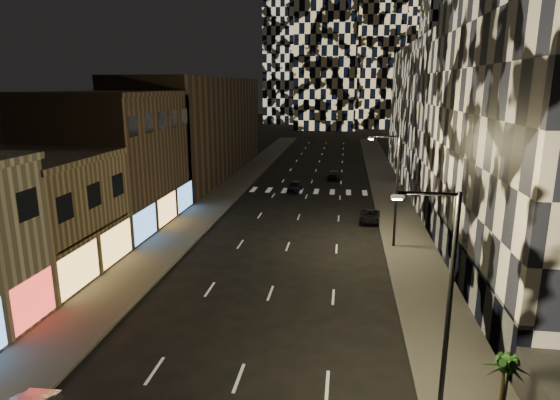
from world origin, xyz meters
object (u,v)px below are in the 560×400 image
(car_dark_midlane, at_px, (295,186))
(car_dark_rightlane, at_px, (370,216))
(car_dark_oncoming, at_px, (334,174))
(streetlight_far, at_px, (394,183))
(streetlight_near, at_px, (444,289))
(palm_tree, at_px, (506,371))

(car_dark_midlane, bearing_deg, car_dark_rightlane, -50.36)
(car_dark_oncoming, bearing_deg, streetlight_far, 103.18)
(streetlight_far, bearing_deg, streetlight_near, -90.00)
(streetlight_far, xyz_separation_m, palm_tree, (2.00, -21.60, -2.31))
(car_dark_oncoming, relative_size, car_dark_rightlane, 1.04)
(car_dark_midlane, bearing_deg, streetlight_near, -71.03)
(car_dark_oncoming, height_order, car_dark_rightlane, car_dark_oncoming)
(streetlight_near, bearing_deg, car_dark_midlane, 104.15)
(streetlight_far, height_order, palm_tree, streetlight_far)
(streetlight_near, distance_m, streetlight_far, 20.00)
(car_dark_rightlane, xyz_separation_m, palm_tree, (3.35, -28.85, 2.49))
(streetlight_near, height_order, palm_tree, streetlight_near)
(streetlight_far, height_order, car_dark_rightlane, streetlight_far)
(car_dark_midlane, relative_size, car_dark_rightlane, 0.96)
(car_dark_rightlane, bearing_deg, streetlight_near, -82.53)
(car_dark_midlane, bearing_deg, car_dark_oncoming, 67.50)
(car_dark_rightlane, distance_m, palm_tree, 29.15)
(car_dark_midlane, distance_m, car_dark_rightlane, 15.14)
(streetlight_far, relative_size, car_dark_rightlane, 2.25)
(streetlight_near, distance_m, car_dark_midlane, 41.19)
(streetlight_near, relative_size, palm_tree, 2.57)
(palm_tree, bearing_deg, streetlight_near, 141.26)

